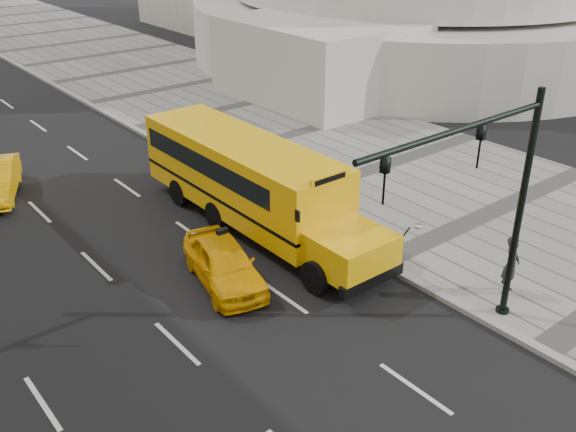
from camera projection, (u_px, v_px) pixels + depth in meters
ground at (126, 256)px, 20.62m from camera, size 140.00×140.00×0.00m
sidewalk_museum at (384, 167)px, 27.33m from camera, size 12.00×140.00×0.15m
curb_museum at (273, 204)px, 23.96m from camera, size 0.30×140.00×0.15m
school_bus at (247, 176)px, 22.02m from camera, size 2.96×11.56×3.19m
taxi_near at (224, 263)px, 18.91m from camera, size 2.47×4.21×1.34m
pedestrian at (511, 265)px, 18.12m from camera, size 0.74×0.61×1.76m
traffic_signal at (492, 194)px, 15.07m from camera, size 6.18×0.36×6.40m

